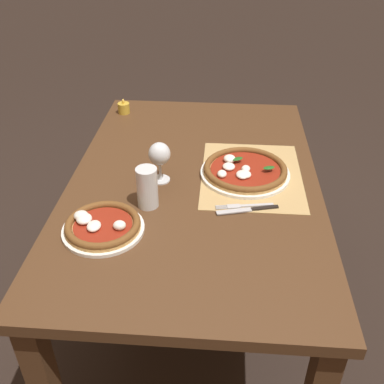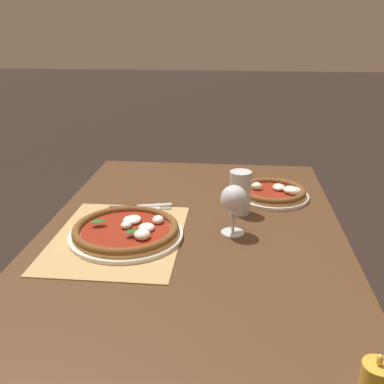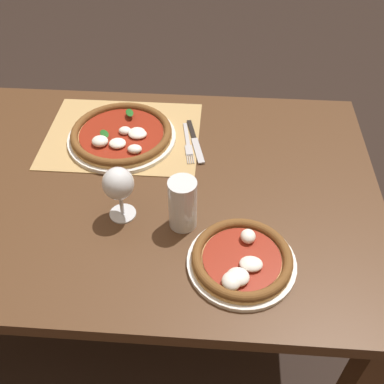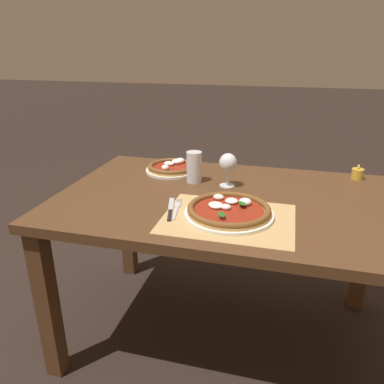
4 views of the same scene
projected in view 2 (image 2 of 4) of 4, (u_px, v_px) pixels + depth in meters
dining_table at (191, 263)px, 1.39m from camera, size 1.45×0.93×0.74m
paper_placemat at (118, 237)px, 1.33m from camera, size 0.48×0.38×0.00m
pizza_near at (127, 231)px, 1.33m from camera, size 0.34×0.34×0.05m
pizza_far at (273, 192)px, 1.63m from camera, size 0.26×0.26×0.05m
wine_glass at (234, 201)px, 1.32m from camera, size 0.08×0.08×0.16m
pint_glass at (240, 193)px, 1.48m from camera, size 0.07×0.07×0.15m
fork at (143, 209)px, 1.53m from camera, size 0.05×0.20×0.00m
knife at (141, 206)px, 1.55m from camera, size 0.07×0.21×0.01m
votive_candle at (377, 377)px, 0.78m from camera, size 0.06×0.06×0.07m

